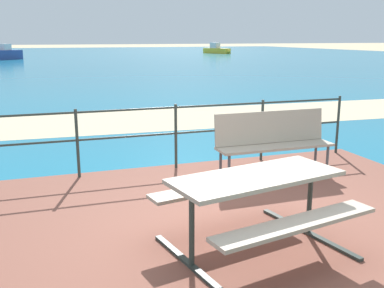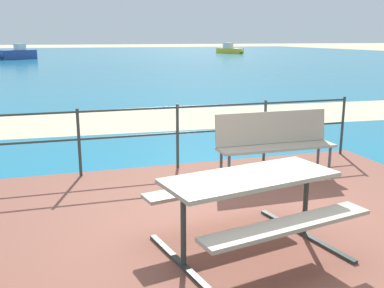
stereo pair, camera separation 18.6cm
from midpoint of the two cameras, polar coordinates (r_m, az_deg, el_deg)
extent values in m
plane|color=tan|center=(4.89, 5.15, -11.39)|extent=(240.00, 240.00, 0.00)
cube|color=brown|center=(4.88, 5.16, -11.07)|extent=(6.40, 5.20, 0.06)
cube|color=teal|center=(44.13, -16.59, 10.34)|extent=(90.00, 90.00, 0.01)
cube|color=beige|center=(11.30, -9.12, 2.93)|extent=(54.08, 5.47, 0.01)
cube|color=tan|center=(4.18, 7.00, -4.21)|extent=(1.73, 0.96, 0.04)
cube|color=tan|center=(3.87, 11.92, -9.93)|extent=(1.65, 0.58, 0.04)
cube|color=tan|center=(4.69, 2.80, -5.40)|extent=(1.65, 0.58, 0.04)
cylinder|color=#2D3833|center=(3.95, -1.42, -10.85)|extent=(0.06, 0.06, 0.73)
cube|color=#2D3833|center=(4.11, -1.39, -15.30)|extent=(0.33, 1.36, 0.03)
cylinder|color=#2D3833|center=(4.73, 13.69, -7.04)|extent=(0.06, 0.06, 0.73)
cube|color=#2D3833|center=(4.86, 13.46, -10.91)|extent=(0.33, 1.36, 0.03)
cube|color=tan|center=(6.53, 9.81, -0.32)|extent=(1.75, 0.41, 0.04)
cube|color=tan|center=(6.63, 9.16, 2.15)|extent=(1.75, 0.09, 0.47)
cylinder|color=#4C5156|center=(6.12, 3.88, -3.29)|extent=(0.04, 0.04, 0.45)
cylinder|color=#4C5156|center=(6.39, 2.83, -2.55)|extent=(0.04, 0.04, 0.45)
cylinder|color=#4C5156|center=(6.88, 16.15, -1.91)|extent=(0.04, 0.04, 0.45)
cylinder|color=#4C5156|center=(7.11, 14.77, -1.31)|extent=(0.04, 0.04, 0.45)
cylinder|color=#2D3833|center=(6.63, -15.20, 0.04)|extent=(0.04, 0.04, 1.00)
cylinder|color=#2D3833|center=(6.87, -2.85, 0.97)|extent=(0.04, 0.04, 1.00)
cylinder|color=#2D3833|center=(7.40, 8.20, 1.76)|extent=(0.04, 0.04, 1.00)
cylinder|color=#2D3833|center=(8.16, 17.50, 2.37)|extent=(0.04, 0.04, 1.00)
cylinder|color=#2D3833|center=(6.78, -2.90, 4.69)|extent=(5.90, 0.03, 0.03)
cylinder|color=#2D3833|center=(6.86, -2.86, 1.38)|extent=(5.90, 0.03, 0.03)
cube|color=yellow|center=(56.78, 3.07, 11.80)|extent=(2.37, 4.06, 0.64)
cube|color=silver|center=(56.98, 2.86, 12.47)|extent=(1.11, 1.32, 0.68)
cone|color=yellow|center=(55.17, 4.71, 11.72)|extent=(0.72, 0.68, 0.57)
cube|color=#2D478C|center=(44.85, -23.04, 10.43)|extent=(3.30, 2.85, 0.84)
cube|color=silver|center=(44.96, -22.85, 11.35)|extent=(1.11, 1.15, 0.57)
camera|label=1|loc=(0.09, -90.88, -0.21)|focal=41.78mm
camera|label=2|loc=(0.09, 89.12, 0.21)|focal=41.78mm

